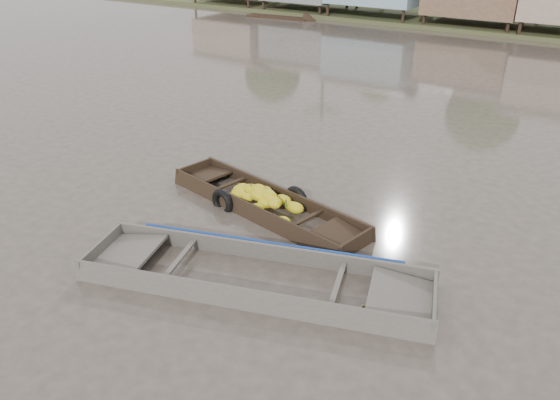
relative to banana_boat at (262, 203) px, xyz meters
The scene contains 3 objects.
ground 1.60m from the banana_boat, 64.40° to the right, with size 120.00×120.00×0.00m, color #443D34.
banana_boat is the anchor object (origin of this frame).
viewer_boat 3.04m from the banana_boat, 56.83° to the right, with size 6.93×3.75×0.54m.
Camera 1 is at (6.10, -8.01, 6.16)m, focal length 35.00 mm.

